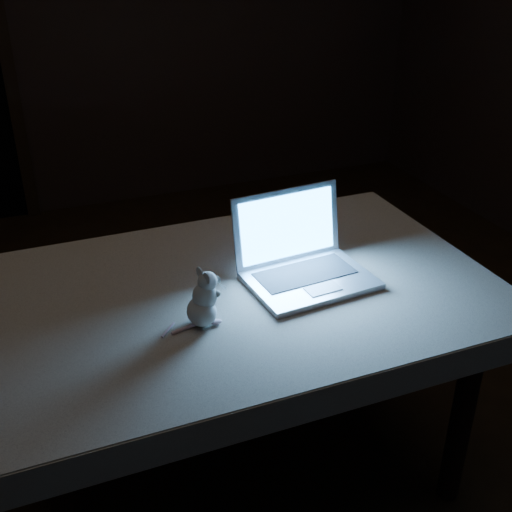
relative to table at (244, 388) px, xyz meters
name	(u,v)px	position (x,y,z in m)	size (l,w,h in m)	color
floor	(242,423)	(0.08, 0.24, -0.40)	(5.00, 5.00, 0.00)	black
back_wall	(101,11)	(0.08, 2.74, 0.90)	(4.50, 0.04, 2.60)	black
table	(244,388)	(0.00, 0.00, 0.00)	(1.48, 0.95, 0.79)	black
tablecloth	(253,307)	(0.01, -0.05, 0.36)	(1.58, 1.05, 0.10)	#BCAD99
laptop	(312,247)	(0.21, -0.06, 0.54)	(0.38, 0.34, 0.26)	silver
plush_mouse	(201,298)	(-0.18, -0.15, 0.49)	(0.13, 0.13, 0.17)	silver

